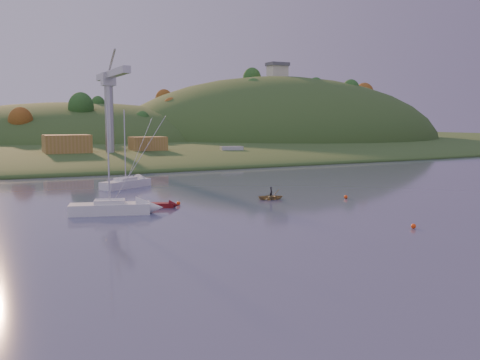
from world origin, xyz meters
name	(u,v)px	position (x,y,z in m)	size (l,w,h in m)	color
far_shore	(47,145)	(0.00, 230.00, 0.00)	(620.00, 220.00, 1.50)	#23441B
shore_slope	(72,154)	(0.00, 165.00, 0.00)	(640.00, 150.00, 7.00)	#23441B
hill_center	(79,147)	(10.00, 210.00, 0.00)	(140.00, 120.00, 36.00)	#23441B
hill_right	(277,144)	(95.00, 195.00, 0.00)	(150.00, 130.00, 60.00)	#23441B
hilltop_house	(277,70)	(95.00, 195.00, 33.40)	(9.00, 7.00, 6.45)	beige
hillside_trees	(63,150)	(0.00, 185.00, 0.00)	(280.00, 50.00, 32.00)	#1B4C1B
wharf	(120,158)	(5.00, 122.00, 1.20)	(42.00, 16.00, 2.40)	slate
shed_west	(67,145)	(-8.00, 123.00, 4.80)	(11.00, 8.00, 4.80)	olive
shed_east	(148,144)	(13.00, 124.00, 4.40)	(9.00, 7.00, 4.00)	olive
dock_crane	(110,94)	(2.00, 118.39, 17.17)	(3.20, 28.00, 20.30)	#B7B7BC
sailboat_near	(126,183)	(-7.27, 69.40, 0.79)	(9.11, 6.91, 12.47)	silver
sailboat_far	(110,207)	(-15.18, 46.21, 0.80)	(9.49, 5.12, 12.61)	silver
canoe	(271,197)	(7.29, 47.89, 0.35)	(2.43, 3.41, 0.71)	#938351
paddler	(271,194)	(7.29, 47.89, 0.75)	(0.55, 0.36, 1.50)	black
red_tender	(167,205)	(-7.74, 47.91, 0.28)	(4.16, 2.97, 1.35)	#5F0D11
work_vessel	(232,155)	(35.00, 118.00, 1.30)	(14.91, 7.77, 3.65)	slate
buoy_0	(413,226)	(10.15, 24.28, 0.25)	(0.50, 0.50, 0.50)	#FA410D
buoy_1	(346,197)	(16.89, 43.86, 0.25)	(0.50, 0.50, 0.50)	#FA410D
buoy_2	(178,203)	(-5.82, 48.88, 0.25)	(0.50, 0.50, 0.50)	#FA410D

